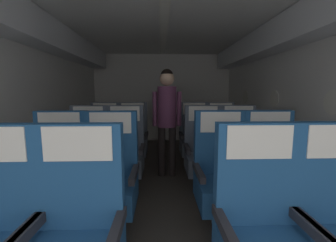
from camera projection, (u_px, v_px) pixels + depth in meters
name	position (u px, v px, depth m)	size (l,w,h in m)	color
ground	(165.00, 189.00, 2.90)	(3.74, 6.21, 0.02)	#3D3833
fuselage_shell	(164.00, 65.00, 2.95)	(3.62, 5.86, 2.28)	silver
seat_a_left_aisle	(76.00, 240.00, 1.20)	(0.52, 0.51, 1.10)	#38383D
seat_a_right_window	(262.00, 235.00, 1.24)	(0.52, 0.51, 1.10)	#38383D
seat_b_left_window	(58.00, 179.00, 2.03)	(0.52, 0.51, 1.10)	#38383D
seat_b_left_aisle	(110.00, 180.00, 2.02)	(0.52, 0.51, 1.10)	#38383D
seat_b_right_aisle	(272.00, 177.00, 2.09)	(0.52, 0.51, 1.10)	#38383D
seat_b_right_window	(222.00, 177.00, 2.08)	(0.52, 0.51, 1.10)	#38383D
seat_c_left_window	(88.00, 154.00, 2.86)	(0.52, 0.51, 1.10)	#38383D
seat_c_left_aisle	(125.00, 153.00, 2.89)	(0.52, 0.51, 1.10)	#38383D
seat_c_right_aisle	(240.00, 152.00, 2.93)	(0.52, 0.51, 1.10)	#38383D
seat_c_right_window	(204.00, 153.00, 2.91)	(0.52, 0.51, 1.10)	#38383D
seat_d_left_window	(105.00, 140.00, 3.70)	(0.52, 0.51, 1.10)	#38383D
seat_d_left_aisle	(133.00, 139.00, 3.73)	(0.52, 0.51, 1.10)	#38383D
seat_d_right_aisle	(221.00, 139.00, 3.76)	(0.52, 0.51, 1.10)	#38383D
seat_d_right_window	(194.00, 139.00, 3.76)	(0.52, 0.51, 1.10)	#38383D
flight_attendant	(167.00, 111.00, 3.22)	(0.43, 0.28, 1.61)	black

